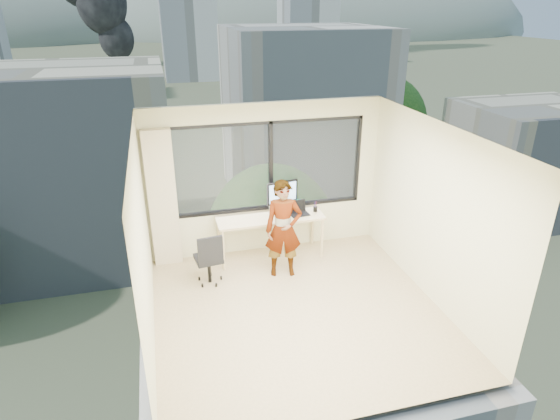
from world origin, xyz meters
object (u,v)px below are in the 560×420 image
object	(u,v)px
desk	(270,236)
monitor	(282,197)
chair	(208,257)
laptop	(299,209)
game_console	(279,207)
person	(283,229)
handbag	(298,204)

from	to	relation	value
desk	monitor	xyz separation A→B (m)	(0.25, 0.13, 0.66)
chair	laptop	size ratio (longest dim) A/B	2.69
laptop	game_console	bearing A→B (deg)	124.74
person	monitor	xyz separation A→B (m)	(0.18, 0.74, 0.24)
chair	monitor	world-z (taller)	monitor
desk	person	distance (m)	0.75
monitor	handbag	xyz separation A→B (m)	(0.30, 0.04, -0.19)
desk	person	bearing A→B (deg)	-83.81
desk	monitor	size ratio (longest dim) A/B	3.17
person	handbag	distance (m)	0.92
desk	game_console	distance (m)	0.54
person	game_console	xyz separation A→B (m)	(0.15, 0.88, -0.01)
chair	laptop	xyz separation A→B (m)	(1.63, 0.52, 0.41)
desk	handbag	xyz separation A→B (m)	(0.54, 0.17, 0.47)
chair	monitor	size ratio (longest dim) A/B	1.57
chair	handbag	size ratio (longest dim) A/B	3.60
chair	game_console	xyz separation A→B (m)	(1.34, 0.84, 0.34)
laptop	monitor	bearing A→B (deg)	137.20
desk	game_console	bearing A→B (deg)	50.10
chair	person	distance (m)	1.24
desk	handbag	size ratio (longest dim) A/B	7.26
chair	monitor	xyz separation A→B (m)	(1.37, 0.71, 0.59)
monitor	laptop	xyz separation A→B (m)	(0.25, -0.18, -0.18)
desk	person	size ratio (longest dim) A/B	1.13
desk	laptop	world-z (taller)	laptop
chair	handbag	world-z (taller)	handbag
monitor	person	bearing A→B (deg)	-116.31
person	handbag	xyz separation A→B (m)	(0.48, 0.79, 0.05)
desk	handbag	bearing A→B (deg)	17.46
monitor	game_console	bearing A→B (deg)	89.31
desk	chair	distance (m)	1.27
person	handbag	size ratio (longest dim) A/B	6.44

